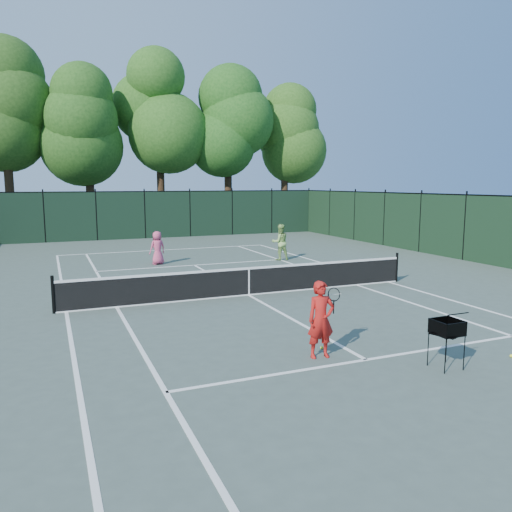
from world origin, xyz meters
name	(u,v)px	position (x,y,z in m)	size (l,w,h in m)	color
ground	(249,295)	(0.00, 0.00, 0.00)	(90.00, 90.00, 0.00)	#435249
sideline_doubles_left	(66,312)	(-5.49, 0.00, 0.00)	(0.10, 23.77, 0.01)	white
sideline_doubles_right	(389,282)	(5.49, 0.00, 0.00)	(0.10, 23.77, 0.01)	white
sideline_singles_left	(117,307)	(-4.12, 0.00, 0.00)	(0.10, 23.77, 0.01)	white
sideline_singles_right	(357,285)	(4.12, 0.00, 0.00)	(0.10, 23.77, 0.01)	white
baseline_far	(167,250)	(0.00, 11.88, 0.00)	(10.97, 0.10, 0.01)	white
service_line_near	(366,360)	(0.00, -6.40, 0.00)	(8.23, 0.10, 0.01)	white
service_line_far	(194,265)	(0.00, 6.40, 0.00)	(8.23, 0.10, 0.01)	white
center_service_line	(249,295)	(0.00, 0.00, 0.00)	(0.10, 12.80, 0.01)	white
tennis_net	(249,281)	(0.00, 0.00, 0.48)	(11.69, 0.09, 1.06)	black
fence_far	(145,215)	(0.00, 18.00, 1.50)	(24.00, 0.05, 3.00)	black
tree_1	(3,102)	(-8.00, 22.00, 8.69)	(6.80, 6.80, 13.98)	black
tree_2	(87,121)	(-3.00, 21.80, 7.73)	(6.00, 6.00, 12.40)	black
tree_3	(159,107)	(2.00, 22.30, 9.01)	(7.00, 7.00, 14.45)	black
tree_4	(228,121)	(7.00, 21.60, 8.14)	(6.20, 6.20, 12.97)	black
tree_5	(285,130)	(12.00, 22.10, 7.71)	(5.80, 5.80, 12.23)	black
coach	(321,319)	(-0.77, -5.89, 0.80)	(0.94, 0.57, 1.60)	#B31814
player_pink	(157,248)	(-1.42, 7.25, 0.74)	(0.82, 0.66, 1.47)	#CF496F
player_green	(280,242)	(4.12, 6.32, 0.84)	(0.86, 0.70, 1.68)	#8FBB5D
ball_hopper	(447,328)	(1.16, -7.36, 0.81)	(0.64, 0.64, 0.96)	black
loose_ball_near_cart	(511,356)	(2.85, -7.44, 0.03)	(0.07, 0.07, 0.07)	yellow
loose_ball_midcourt	(322,348)	(-0.50, -5.47, 0.03)	(0.07, 0.07, 0.07)	#D2F231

